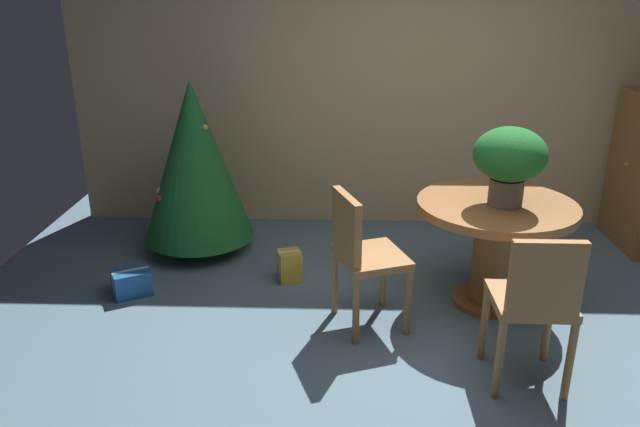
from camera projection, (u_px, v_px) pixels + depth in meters
name	position (u px, v px, depth m)	size (l,w,h in m)	color
ground_plane	(438.00, 349.00, 3.77)	(6.60, 6.60, 0.00)	slate
back_wall_panel	(412.00, 81.00, 5.36)	(6.00, 0.10, 2.60)	tan
round_dining_table	(494.00, 232.00, 4.12)	(1.05, 1.05, 0.75)	brown
flower_vase	(510.00, 158.00, 3.89)	(0.46, 0.46, 0.52)	#665B51
wooden_chair_near	(535.00, 300.00, 3.24)	(0.41, 0.41, 0.92)	#9E6B3D
wooden_chair_left	(362.00, 252.00, 3.85)	(0.53, 0.55, 0.91)	#9E6B3D
holiday_tree	(195.00, 161.00, 4.88)	(0.89, 0.89, 1.42)	brown
gift_box_blue	(132.00, 282.00, 4.40)	(0.33, 0.31, 0.19)	#1E569E
gift_box_gold	(290.00, 266.00, 4.59)	(0.21, 0.20, 0.24)	gold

